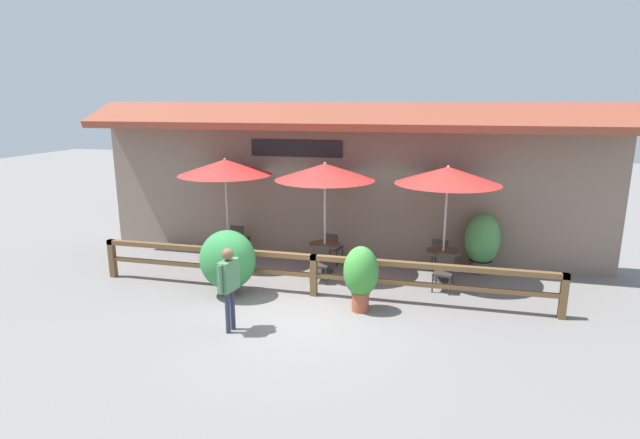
# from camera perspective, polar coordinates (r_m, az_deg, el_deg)

# --- Properties ---
(ground_plane) EXTENTS (60.00, 60.00, 0.00)m
(ground_plane) POSITION_cam_1_polar(r_m,az_deg,el_deg) (10.39, -2.19, -10.76)
(ground_plane) COLOR slate
(building_facade) EXTENTS (14.28, 1.49, 4.23)m
(building_facade) POSITION_cam_1_polar(r_m,az_deg,el_deg) (13.63, 2.48, 4.58)
(building_facade) COLOR gray
(building_facade) RESTS_ON ground
(patio_railing) EXTENTS (10.40, 0.14, 0.95)m
(patio_railing) POSITION_cam_1_polar(r_m,az_deg,el_deg) (11.08, -0.73, -5.33)
(patio_railing) COLOR brown
(patio_railing) RESTS_ON ground
(patio_umbrella_near) EXTENTS (2.46, 2.46, 2.81)m
(patio_umbrella_near) POSITION_cam_1_polar(r_m,az_deg,el_deg) (13.32, -10.80, 5.88)
(patio_umbrella_near) COLOR #B7B2A8
(patio_umbrella_near) RESTS_ON ground
(dining_table_near) EXTENTS (0.80, 0.80, 0.74)m
(dining_table_near) POSITION_cam_1_polar(r_m,az_deg,el_deg) (13.71, -10.44, -2.34)
(dining_table_near) COLOR #4C3826
(dining_table_near) RESTS_ON ground
(chair_near_streetside) EXTENTS (0.48, 0.48, 0.85)m
(chair_near_streetside) POSITION_cam_1_polar(r_m,az_deg,el_deg) (13.15, -11.70, -3.58)
(chair_near_streetside) COLOR #332D28
(chair_near_streetside) RESTS_ON ground
(chair_near_wallside) EXTENTS (0.44, 0.44, 0.85)m
(chair_near_wallside) POSITION_cam_1_polar(r_m,az_deg,el_deg) (14.33, -9.20, -2.06)
(chair_near_wallside) COLOR #332D28
(chair_near_wallside) RESTS_ON ground
(patio_umbrella_middle) EXTENTS (2.46, 2.46, 2.81)m
(patio_umbrella_middle) POSITION_cam_1_polar(r_m,az_deg,el_deg) (12.22, 0.56, 5.46)
(patio_umbrella_middle) COLOR #B7B2A8
(patio_umbrella_middle) RESTS_ON ground
(dining_table_middle) EXTENTS (0.80, 0.80, 0.74)m
(dining_table_middle) POSITION_cam_1_polar(r_m,az_deg,el_deg) (12.64, 0.54, -3.46)
(dining_table_middle) COLOR #4C3826
(dining_table_middle) RESTS_ON ground
(chair_middle_streetside) EXTENTS (0.45, 0.45, 0.85)m
(chair_middle_streetside) POSITION_cam_1_polar(r_m,az_deg,el_deg) (12.03, 0.00, -4.90)
(chair_middle_streetside) COLOR #332D28
(chair_middle_streetside) RESTS_ON ground
(chair_middle_wallside) EXTENTS (0.50, 0.50, 0.85)m
(chair_middle_wallside) POSITION_cam_1_polar(r_m,az_deg,el_deg) (13.31, 1.41, -3.09)
(chair_middle_wallside) COLOR #332D28
(chair_middle_wallside) RESTS_ON ground
(patio_umbrella_far) EXTENTS (2.46, 2.46, 2.81)m
(patio_umbrella_far) POSITION_cam_1_polar(r_m,az_deg,el_deg) (11.99, 14.40, 4.89)
(patio_umbrella_far) COLOR #B7B2A8
(patio_umbrella_far) RESTS_ON ground
(dining_table_far) EXTENTS (0.80, 0.80, 0.74)m
(dining_table_far) POSITION_cam_1_polar(r_m,az_deg,el_deg) (12.42, 13.87, -4.17)
(dining_table_far) COLOR #4C3826
(dining_table_far) RESTS_ON ground
(chair_far_streetside) EXTENTS (0.49, 0.49, 0.85)m
(chair_far_streetside) POSITION_cam_1_polar(r_m,az_deg,el_deg) (11.80, 13.97, -5.67)
(chair_far_streetside) COLOR #332D28
(chair_far_streetside) RESTS_ON ground
(chair_far_wallside) EXTENTS (0.50, 0.50, 0.85)m
(chair_far_wallside) POSITION_cam_1_polar(r_m,az_deg,el_deg) (13.12, 13.65, -3.72)
(chair_far_wallside) COLOR #332D28
(chair_far_wallside) RESTS_ON ground
(potted_plant_small_flowering) EXTENTS (0.72, 0.65, 1.39)m
(potted_plant_small_flowering) POSITION_cam_1_polar(r_m,az_deg,el_deg) (10.29, 4.70, -6.28)
(potted_plant_small_flowering) COLOR #9E4C33
(potted_plant_small_flowering) RESTS_ON ground
(potted_plant_tall_tropical) EXTENTS (1.25, 1.12, 1.50)m
(potted_plant_tall_tropical) POSITION_cam_1_polar(r_m,az_deg,el_deg) (11.22, -10.50, -4.58)
(potted_plant_tall_tropical) COLOR brown
(potted_plant_tall_tropical) RESTS_ON ground
(potted_plant_corner_fern) EXTENTS (0.87, 0.78, 1.55)m
(potted_plant_corner_fern) POSITION_cam_1_polar(r_m,az_deg,el_deg) (13.16, 18.04, -2.43)
(potted_plant_corner_fern) COLOR #564C47
(potted_plant_corner_fern) RESTS_ON ground
(pedestrian) EXTENTS (0.28, 0.57, 1.64)m
(pedestrian) POSITION_cam_1_polar(r_m,az_deg,el_deg) (9.44, -10.39, -6.66)
(pedestrian) COLOR #2D334C
(pedestrian) RESTS_ON ground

